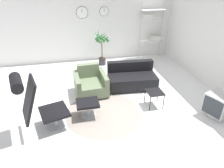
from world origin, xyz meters
name	(u,v)px	position (x,y,z in m)	size (l,w,h in m)	color
ground_plane	(110,103)	(0.00, 0.00, 0.00)	(12.00, 12.00, 0.00)	white
wall_back	(92,23)	(0.00, 3.16, 1.40)	(12.00, 0.09, 2.80)	silver
round_rug	(103,113)	(-0.25, -0.40, 0.00)	(1.84, 1.84, 0.01)	gray
lounge_chair	(35,100)	(-1.66, -0.72, 0.78)	(1.08, 0.82, 1.33)	#BCBCC1
ottoman	(88,105)	(-0.61, -0.42, 0.29)	(0.51, 0.44, 0.39)	#BCBCC1
armchair_red	(91,84)	(-0.42, 0.62, 0.27)	(0.90, 0.93, 0.75)	silver
couch_low	(132,78)	(0.81, 0.75, 0.26)	(1.43, 0.91, 0.70)	black
side_table	(155,93)	(1.05, -0.37, 0.36)	(0.39, 0.39, 0.41)	black
crt_television	(218,105)	(2.30, -1.09, 0.32)	(0.62, 0.64, 0.58)	#B7B7B7
potted_plant	(102,47)	(0.25, 2.56, 0.68)	(0.54, 0.53, 1.28)	#333338
shelf_unit	(152,27)	(2.21, 2.87, 1.23)	(0.92, 0.28, 2.08)	#BCBCC1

